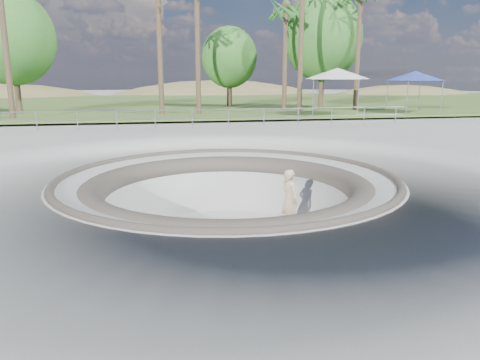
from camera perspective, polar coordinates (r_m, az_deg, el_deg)
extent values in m
plane|color=#ADACA7|center=(14.09, -1.56, 0.28)|extent=(180.00, 180.00, 0.00)
torus|color=#ADACA7|center=(14.65, -1.51, -7.38)|extent=(14.00, 14.00, 4.00)
cylinder|color=#ADACA7|center=(14.63, -1.52, -7.19)|extent=(6.60, 6.60, 0.10)
torus|color=#49443A|center=(14.09, -1.56, 0.20)|extent=(10.24, 10.24, 0.24)
torus|color=#49443A|center=(14.19, -1.55, -1.49)|extent=(8.91, 8.91, 0.81)
cube|color=#435B24|center=(47.72, -8.11, 9.25)|extent=(180.00, 36.00, 0.12)
ellipsoid|color=brown|center=(72.02, -26.56, 3.86)|extent=(50.40, 36.00, 23.40)
ellipsoid|color=brown|center=(75.08, -2.73, 4.40)|extent=(61.60, 44.00, 28.60)
ellipsoid|color=brown|center=(75.84, 18.90, 5.72)|extent=(42.00, 30.00, 19.50)
cylinder|color=gray|center=(25.74, -5.84, 8.53)|extent=(25.00, 0.05, 0.05)
cylinder|color=gray|center=(25.78, -5.82, 7.53)|extent=(25.00, 0.05, 0.05)
cube|color=brown|center=(15.22, 5.96, -6.00)|extent=(0.75, 0.49, 0.02)
cylinder|color=silver|center=(15.23, 5.96, -6.11)|extent=(0.09, 0.15, 0.03)
cylinder|color=silver|center=(15.23, 5.96, -6.11)|extent=(0.09, 0.15, 0.03)
cylinder|color=silver|center=(15.23, 5.96, -6.14)|extent=(0.06, 0.05, 0.06)
cylinder|color=silver|center=(15.23, 5.96, -6.14)|extent=(0.06, 0.05, 0.06)
cylinder|color=silver|center=(15.23, 5.96, -6.14)|extent=(0.06, 0.05, 0.06)
cylinder|color=silver|center=(15.23, 5.96, -6.14)|extent=(0.06, 0.05, 0.06)
imported|color=tan|center=(14.93, 6.05, -2.41)|extent=(0.69, 0.83, 1.96)
cylinder|color=gray|center=(32.20, 10.18, 9.74)|extent=(0.06, 0.06, 2.34)
cylinder|color=gray|center=(33.37, 15.04, 9.61)|extent=(0.06, 0.06, 2.34)
cylinder|color=gray|center=(35.00, 8.44, 10.03)|extent=(0.06, 0.06, 2.34)
cylinder|color=gray|center=(36.08, 12.99, 9.92)|extent=(0.06, 0.06, 2.34)
cube|color=silver|center=(34.09, 11.76, 11.98)|extent=(4.24, 4.24, 0.08)
cone|color=silver|center=(34.09, 11.79, 12.61)|extent=(5.75, 5.75, 0.75)
cylinder|color=gray|center=(35.97, 19.59, 9.40)|extent=(0.06, 0.06, 2.21)
cylinder|color=gray|center=(37.45, 23.36, 9.20)|extent=(0.06, 0.06, 2.21)
cylinder|color=gray|center=(38.43, 17.49, 9.72)|extent=(0.06, 0.06, 2.21)
cylinder|color=gray|center=(39.82, 21.11, 9.54)|extent=(0.06, 0.06, 2.21)
cube|color=#293D96|center=(37.86, 20.53, 11.29)|extent=(3.11, 3.11, 0.08)
cone|color=#293D96|center=(37.85, 20.57, 11.82)|extent=(5.95, 5.95, 0.70)
cylinder|color=brown|center=(33.63, -26.80, 15.62)|extent=(0.36, 0.36, 10.63)
cylinder|color=brown|center=(34.10, -9.76, 15.49)|extent=(0.36, 0.36, 9.19)
cylinder|color=brown|center=(34.07, -5.19, 16.26)|extent=(0.36, 0.36, 9.95)
cylinder|color=brown|center=(37.18, 5.50, 14.48)|extent=(0.36, 0.36, 8.03)
cylinder|color=brown|center=(34.38, 7.47, 16.94)|extent=(0.36, 0.36, 10.87)
cylinder|color=brown|center=(38.76, 14.21, 15.12)|extent=(0.36, 0.36, 9.43)
cylinder|color=brown|center=(37.75, -25.61, 10.96)|extent=(0.44, 0.44, 4.97)
ellipsoid|color=#256322|center=(37.83, -26.03, 15.25)|extent=(5.94, 5.40, 6.48)
cylinder|color=brown|center=(41.80, -1.29, 11.58)|extent=(0.44, 0.44, 4.02)
ellipsoid|color=#256322|center=(41.82, -1.31, 14.73)|extent=(4.80, 4.36, 5.23)
cylinder|color=brown|center=(40.80, 9.93, 12.41)|extent=(0.44, 0.44, 5.50)
ellipsoid|color=#256322|center=(40.91, 10.10, 16.81)|extent=(6.57, 5.97, 7.16)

